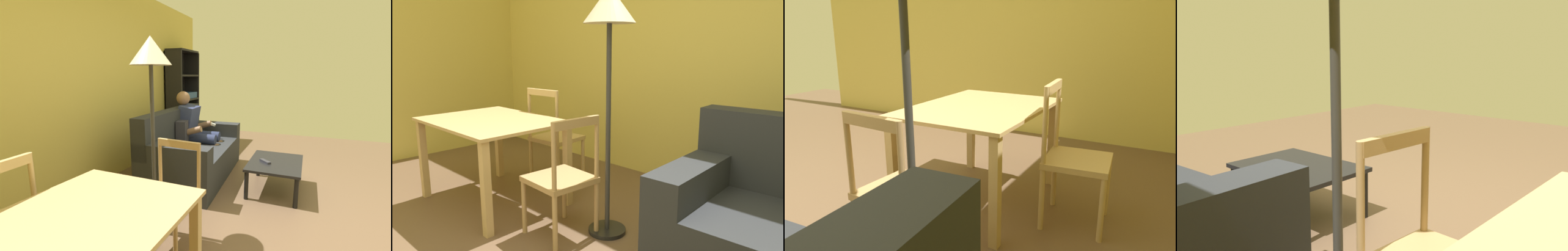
{
  "view_description": "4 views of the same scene",
  "coord_description": "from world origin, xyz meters",
  "views": [
    {
      "loc": [
        -2.29,
        0.12,
        1.43
      ],
      "look_at": [
        1.07,
        1.57,
        0.74
      ],
      "focal_mm": 24.02,
      "sensor_mm": 36.0,
      "label": 1
    },
    {
      "loc": [
        1.38,
        -0.61,
        1.38
      ],
      "look_at": [
        -0.2,
        1.0,
        0.9
      ],
      "focal_mm": 34.61,
      "sensor_mm": 36.0,
      "label": 2
    },
    {
      "loc": [
        0.84,
        2.38,
        1.32
      ],
      "look_at": [
        -1.48,
        1.1,
        0.6
      ],
      "focal_mm": 33.34,
      "sensor_mm": 36.0,
      "label": 3
    },
    {
      "loc": [
        -1.4,
        2.38,
        1.25
      ],
      "look_at": [
        -0.2,
        1.0,
        0.9
      ],
      "focal_mm": 39.77,
      "sensor_mm": 36.0,
      "label": 4
    }
  ],
  "objects": [
    {
      "name": "ground_plane",
      "position": [
        0.0,
        0.0,
        0.0
      ],
      "size": [
        8.95,
        8.95,
        0.0
      ],
      "primitive_type": "plane",
      "color": "brown"
    },
    {
      "name": "tv_remote",
      "position": [
        0.93,
        0.55,
        0.39
      ],
      "size": [
        0.16,
        0.15,
        0.02
      ],
      "primitive_type": "cube",
      "rotation": [
        0.0,
        0.0,
        2.34
      ],
      "color": "#2D2D38",
      "rests_on": "coffee_table"
    },
    {
      "name": "coffee_table",
      "position": [
        1.01,
        0.44,
        0.33
      ],
      "size": [
        0.89,
        0.63,
        0.37
      ],
      "color": "black",
      "rests_on": "ground_plane"
    }
  ]
}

